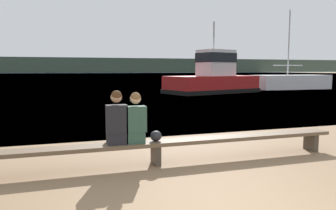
# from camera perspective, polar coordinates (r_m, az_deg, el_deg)

# --- Properties ---
(water_surface) EXTENTS (240.00, 240.00, 0.00)m
(water_surface) POSITION_cam_1_polar(r_m,az_deg,el_deg) (128.43, -16.87, 5.17)
(water_surface) COLOR #386084
(water_surface) RESTS_ON ground
(far_shoreline) EXTENTS (600.00, 12.00, 8.17)m
(far_shoreline) POSITION_cam_1_polar(r_m,az_deg,el_deg) (190.76, -17.24, 6.65)
(far_shoreline) COLOR #384233
(far_shoreline) RESTS_ON ground
(bench_main) EXTENTS (7.91, 0.41, 0.45)m
(bench_main) POSITION_cam_1_polar(r_m,az_deg,el_deg) (6.34, -2.14, -7.00)
(bench_main) COLOR brown
(bench_main) RESTS_ON ground
(person_left) EXTENTS (0.38, 0.39, 1.00)m
(person_left) POSITION_cam_1_polar(r_m,az_deg,el_deg) (6.09, -8.96, -2.72)
(person_left) COLOR black
(person_left) RESTS_ON bench_main
(person_right) EXTENTS (0.38, 0.38, 0.96)m
(person_right) POSITION_cam_1_polar(r_m,az_deg,el_deg) (6.16, -5.70, -2.78)
(person_right) COLOR #2D4C3D
(person_right) RESTS_ON bench_main
(shopping_bag) EXTENTS (0.22, 0.21, 0.20)m
(shopping_bag) POSITION_cam_1_polar(r_m,az_deg,el_deg) (6.32, -2.12, -5.41)
(shopping_bag) COLOR #232328
(shopping_bag) RESTS_ON bench_main
(tugboat_red) EXTENTS (8.15, 5.34, 5.49)m
(tugboat_red) POSITION_cam_1_polar(r_m,az_deg,el_deg) (25.90, 7.85, 4.47)
(tugboat_red) COLOR #A81919
(tugboat_red) RESTS_ON water_surface
(moored_sailboat) EXTENTS (7.18, 2.61, 7.19)m
(moored_sailboat) POSITION_cam_1_polar(r_m,az_deg,el_deg) (32.57, 20.56, 3.80)
(moored_sailboat) COLOR silver
(moored_sailboat) RESTS_ON water_surface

